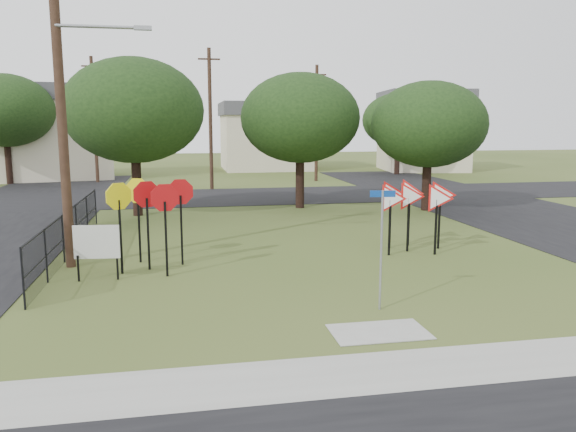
% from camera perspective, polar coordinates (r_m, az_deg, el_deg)
% --- Properties ---
extents(ground, '(140.00, 140.00, 0.00)m').
position_cam_1_polar(ground, '(14.18, 5.90, -8.24)').
color(ground, '#3B4C1C').
extents(sidewalk, '(30.00, 1.60, 0.02)m').
position_cam_1_polar(sidewalk, '(10.48, 12.70, -14.90)').
color(sidewalk, gray).
rests_on(sidewalk, ground).
extents(planting_strip, '(30.00, 0.80, 0.02)m').
position_cam_1_polar(planting_strip, '(9.51, 15.70, -17.70)').
color(planting_strip, '#3B4C1C').
rests_on(planting_strip, ground).
extents(street_right, '(8.00, 50.00, 0.02)m').
position_cam_1_polar(street_right, '(28.24, 23.73, -0.11)').
color(street_right, black).
rests_on(street_right, ground).
extents(street_far, '(60.00, 8.00, 0.02)m').
position_cam_1_polar(street_far, '(33.44, -3.93, 2.03)').
color(street_far, black).
rests_on(street_far, ground).
extents(curb_pad, '(2.00, 1.20, 0.02)m').
position_cam_1_polar(curb_pad, '(12.02, 9.24, -11.55)').
color(curb_pad, gray).
rests_on(curb_pad, ground).
extents(street_name_sign, '(0.57, 0.12, 2.79)m').
position_cam_1_polar(street_name_sign, '(13.01, 9.47, -2.58)').
color(street_name_sign, '#92949A').
rests_on(street_name_sign, ground).
extents(stop_sign_cluster, '(2.47, 2.07, 2.66)m').
position_cam_1_polar(stop_sign_cluster, '(16.88, -13.83, 1.19)').
color(stop_sign_cluster, black).
rests_on(stop_sign_cluster, ground).
extents(yield_sign_cluster, '(3.03, 2.15, 2.41)m').
position_cam_1_polar(yield_sign_cluster, '(19.33, 12.57, 1.70)').
color(yield_sign_cluster, black).
rests_on(yield_sign_cluster, ground).
extents(info_board, '(1.24, 0.17, 1.55)m').
position_cam_1_polar(info_board, '(16.21, -18.86, -2.70)').
color(info_board, black).
rests_on(info_board, ground).
extents(utility_pole_main, '(3.55, 0.33, 10.00)m').
position_cam_1_polar(utility_pole_main, '(17.76, -21.96, 11.73)').
color(utility_pole_main, '#3F291D').
rests_on(utility_pole_main, ground).
extents(far_pole_a, '(1.40, 0.24, 9.00)m').
position_cam_1_polar(far_pole_a, '(36.98, -7.89, 9.80)').
color(far_pole_a, '#3F291D').
rests_on(far_pole_a, ground).
extents(far_pole_b, '(1.40, 0.24, 8.50)m').
position_cam_1_polar(far_pole_b, '(42.12, 2.91, 9.48)').
color(far_pole_b, '#3F291D').
rests_on(far_pole_b, ground).
extents(far_pole_c, '(1.40, 0.24, 9.00)m').
position_cam_1_polar(far_pole_c, '(43.36, -19.07, 9.31)').
color(far_pole_c, '#3F291D').
rests_on(far_pole_c, ground).
extents(fence_run, '(0.05, 11.55, 1.50)m').
position_cam_1_polar(fence_run, '(19.84, -21.26, -1.41)').
color(fence_run, black).
rests_on(fence_run, ground).
extents(house_left, '(10.58, 8.88, 7.20)m').
position_cam_1_polar(house_left, '(48.00, -23.11, 7.90)').
color(house_left, beige).
rests_on(house_left, ground).
extents(house_mid, '(8.40, 8.40, 6.20)m').
position_cam_1_polar(house_mid, '(53.53, -2.27, 8.18)').
color(house_mid, beige).
rests_on(house_mid, ground).
extents(house_right, '(8.30, 8.30, 7.20)m').
position_cam_1_polar(house_right, '(53.62, 13.52, 8.47)').
color(house_right, beige).
rests_on(house_right, ground).
extents(tree_near_left, '(6.40, 6.40, 7.27)m').
position_cam_1_polar(tree_near_left, '(27.02, -15.42, 10.28)').
color(tree_near_left, black).
rests_on(tree_near_left, ground).
extents(tree_near_mid, '(6.00, 6.00, 6.80)m').
position_cam_1_polar(tree_near_mid, '(28.55, 1.24, 9.91)').
color(tree_near_mid, black).
rests_on(tree_near_mid, ground).
extents(tree_near_right, '(5.60, 5.60, 6.33)m').
position_cam_1_polar(tree_near_right, '(28.54, 14.11, 9.00)').
color(tree_near_right, black).
rests_on(tree_near_right, ground).
extents(tree_far_left, '(6.80, 6.80, 7.73)m').
position_cam_1_polar(tree_far_left, '(44.60, -26.87, 9.54)').
color(tree_far_left, black).
rests_on(tree_far_left, ground).
extents(tree_far_right, '(6.00, 6.00, 6.80)m').
position_cam_1_polar(tree_far_right, '(48.38, 11.14, 9.53)').
color(tree_far_right, black).
rests_on(tree_far_right, ground).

